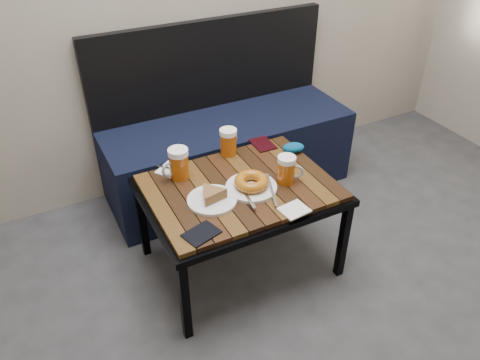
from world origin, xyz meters
name	(u,v)px	position (x,y,z in m)	size (l,w,h in m)	color
bench	(227,147)	(0.23, 1.76, 0.27)	(1.40, 0.50, 0.95)	black
cafe_table	(240,193)	(0.00, 1.14, 0.43)	(0.84, 0.62, 0.47)	black
beer_mug_left	(178,164)	(-0.22, 1.32, 0.54)	(0.14, 0.10, 0.14)	#A74B0D
beer_mug_centre	(229,142)	(0.07, 1.40, 0.54)	(0.12, 0.11, 0.13)	#A74B0D
beer_mug_right	(287,169)	(0.19, 1.07, 0.54)	(0.12, 0.10, 0.13)	#A74B0D
plate_pie	(212,197)	(-0.16, 1.08, 0.50)	(0.21, 0.21, 0.06)	white
plate_bagel	(251,184)	(0.03, 1.09, 0.50)	(0.22, 0.29, 0.06)	white
napkin_left	(172,170)	(-0.23, 1.38, 0.48)	(0.16, 0.16, 0.01)	white
napkin_right	(294,210)	(0.11, 0.88, 0.48)	(0.12, 0.11, 0.01)	white
passport_navy	(201,234)	(-0.28, 0.91, 0.48)	(0.10, 0.13, 0.01)	black
passport_burgundy	(263,144)	(0.26, 1.40, 0.48)	(0.10, 0.14, 0.01)	black
knit_pouch	(293,148)	(0.36, 1.27, 0.50)	(0.11, 0.07, 0.05)	navy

